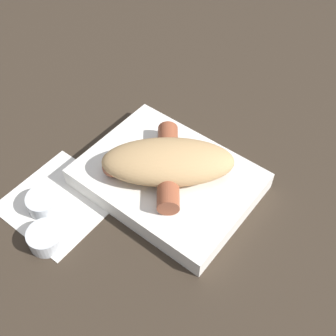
{
  "coord_description": "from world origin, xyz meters",
  "views": [
    {
      "loc": [
        -0.25,
        0.31,
        0.51
      ],
      "look_at": [
        0.0,
        0.0,
        0.04
      ],
      "focal_mm": 45.0,
      "sensor_mm": 36.0,
      "label": 1
    }
  ],
  "objects_px": {
    "bread_roll": "(170,161)",
    "sausage": "(166,166)",
    "condiment_cup_near": "(45,203)",
    "food_tray": "(168,179)",
    "condiment_cup_far": "(46,238)"
  },
  "relations": [
    {
      "from": "food_tray",
      "to": "bread_roll",
      "type": "relative_size",
      "value": 1.24
    },
    {
      "from": "food_tray",
      "to": "condiment_cup_far",
      "type": "bearing_deg",
      "value": 69.53
    },
    {
      "from": "food_tray",
      "to": "condiment_cup_far",
      "type": "relative_size",
      "value": 5.0
    },
    {
      "from": "condiment_cup_near",
      "to": "bread_roll",
      "type": "bearing_deg",
      "value": -128.56
    },
    {
      "from": "condiment_cup_near",
      "to": "condiment_cup_far",
      "type": "xyz_separation_m",
      "value": [
        -0.05,
        0.04,
        0.0
      ]
    },
    {
      "from": "condiment_cup_near",
      "to": "condiment_cup_far",
      "type": "bearing_deg",
      "value": 141.33
    },
    {
      "from": "food_tray",
      "to": "sausage",
      "type": "distance_m",
      "value": 0.03
    },
    {
      "from": "condiment_cup_near",
      "to": "food_tray",
      "type": "bearing_deg",
      "value": -128.67
    },
    {
      "from": "condiment_cup_near",
      "to": "condiment_cup_far",
      "type": "relative_size",
      "value": 1.0
    },
    {
      "from": "sausage",
      "to": "condiment_cup_near",
      "type": "bearing_deg",
      "value": 51.03
    },
    {
      "from": "food_tray",
      "to": "condiment_cup_near",
      "type": "xyz_separation_m",
      "value": [
        0.12,
        0.14,
        -0.0
      ]
    },
    {
      "from": "bread_roll",
      "to": "sausage",
      "type": "bearing_deg",
      "value": 62.38
    },
    {
      "from": "sausage",
      "to": "condiment_cup_near",
      "type": "height_order",
      "value": "sausage"
    },
    {
      "from": "bread_roll",
      "to": "condiment_cup_near",
      "type": "height_order",
      "value": "bread_roll"
    },
    {
      "from": "food_tray",
      "to": "condiment_cup_near",
      "type": "height_order",
      "value": "food_tray"
    }
  ]
}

